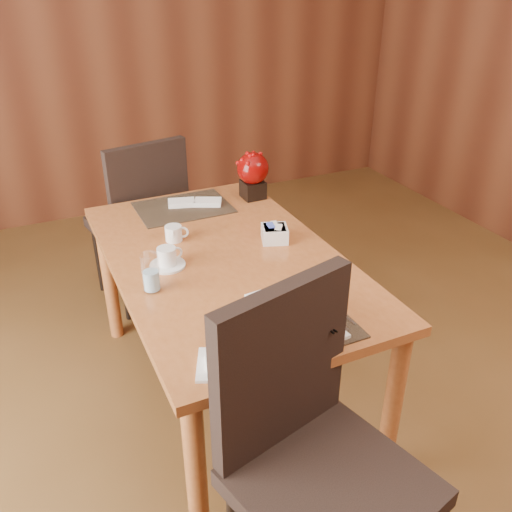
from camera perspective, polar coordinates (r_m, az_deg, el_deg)
name	(u,v)px	position (r m, az deg, el deg)	size (l,w,h in m)	color
ground	(287,489)	(2.33, 3.30, -23.26)	(6.00, 6.00, 0.00)	brown
back_wall	(96,29)	(4.33, -16.50, 21.94)	(5.00, 0.02, 2.80)	brown
dining_table	(226,276)	(2.31, -3.22, -2.14)	(0.90, 1.50, 0.75)	#B16331
placemat_near	(286,327)	(1.83, 3.23, -7.49)	(0.45, 0.33, 0.01)	black
placemat_far	(183,207)	(2.72, -7.64, 5.09)	(0.45, 0.33, 0.01)	black
soup_setting	(294,317)	(1.79, 4.00, -6.43)	(0.29, 0.29, 0.11)	white
coffee_cup	(167,258)	(2.19, -9.35, -0.26)	(0.14, 0.14, 0.08)	white
water_glass	(151,273)	(2.03, -11.03, -1.74)	(0.07, 0.07, 0.15)	white
creamer_jug	(174,233)	(2.40, -8.67, 2.38)	(0.10, 0.10, 0.07)	white
sugar_caddy	(275,234)	(2.37, 1.97, 2.35)	(0.11, 0.11, 0.07)	white
berry_decor	(253,173)	(2.78, -0.33, 8.78)	(0.16, 0.16, 0.24)	black
napkins_far	(197,202)	(2.74, -6.27, 5.63)	(0.26, 0.09, 0.02)	white
bread_plate	(223,364)	(1.68, -3.52, -11.32)	(0.16, 0.16, 0.01)	white
near_chair	(310,442)	(1.67, 5.71, -18.87)	(0.61, 0.61, 1.07)	black
far_chair	(142,215)	(3.13, -11.88, 4.27)	(0.55, 0.56, 1.01)	black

